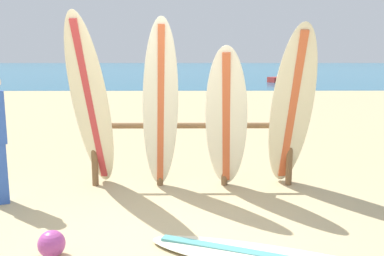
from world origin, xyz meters
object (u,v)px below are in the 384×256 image
(surfboard_leaning_far_left, at_px, (91,106))
(beach_ball, at_px, (52,244))
(small_boat_offshore, at_px, (288,78))
(surfboard_leaning_center_left, at_px, (226,121))
(surfboard_leaning_center, at_px, (292,110))
(surfboard_rack, at_px, (192,142))
(surfboard_leaning_left, at_px, (161,108))

(surfboard_leaning_far_left, xyz_separation_m, beach_ball, (0.01, -1.81, -1.06))
(small_boat_offshore, xyz_separation_m, beach_ball, (-8.32, -25.56, -0.13))
(surfboard_leaning_center_left, bearing_deg, surfboard_leaning_center, 7.84)
(surfboard_rack, height_order, surfboard_leaning_left, surfboard_leaning_left)
(surfboard_leaning_far_left, xyz_separation_m, surfboard_leaning_center, (2.66, 0.08, -0.06))
(surfboard_leaning_far_left, height_order, surfboard_leaning_left, surfboard_leaning_far_left)
(surfboard_leaning_far_left, bearing_deg, beach_ball, -89.82)
(beach_ball, bearing_deg, surfboard_leaning_far_left, 90.18)
(surfboard_rack, bearing_deg, surfboard_leaning_far_left, -165.86)
(surfboard_leaning_left, bearing_deg, beach_ball, -115.96)
(surfboard_rack, bearing_deg, small_boat_offshore, 73.37)
(surfboard_leaning_far_left, xyz_separation_m, small_boat_offshore, (8.32, 23.75, -0.93))
(surfboard_leaning_center, bearing_deg, surfboard_leaning_center_left, -172.16)
(surfboard_leaning_center, bearing_deg, small_boat_offshore, 76.54)
(small_boat_offshore, bearing_deg, surfboard_leaning_center_left, -105.40)
(surfboard_leaning_left, distance_m, surfboard_leaning_center, 1.75)
(surfboard_leaning_center_left, bearing_deg, beach_ball, -134.85)
(surfboard_rack, xyz_separation_m, small_boat_offshore, (6.99, 23.42, -0.38))
(surfboard_leaning_far_left, distance_m, beach_ball, 2.10)
(surfboard_leaning_far_left, xyz_separation_m, surfboard_leaning_left, (0.91, 0.04, -0.03))
(surfboard_leaning_left, bearing_deg, surfboard_rack, 35.26)
(surfboard_leaning_center, xyz_separation_m, small_boat_offshore, (5.67, 23.67, -0.87))
(surfboard_leaning_far_left, bearing_deg, surfboard_leaning_left, 2.27)
(small_boat_offshore, bearing_deg, surfboard_leaning_center, -103.46)
(surfboard_leaning_center_left, height_order, small_boat_offshore, surfboard_leaning_center_left)
(surfboard_leaning_left, relative_size, surfboard_leaning_center_left, 1.17)
(surfboard_rack, height_order, surfboard_leaning_far_left, surfboard_leaning_far_left)
(surfboard_leaning_center_left, distance_m, beach_ball, 2.65)
(surfboard_leaning_center, distance_m, small_boat_offshore, 24.35)
(surfboard_rack, relative_size, surfboard_leaning_center, 1.28)
(surfboard_leaning_center_left, xyz_separation_m, beach_ball, (-1.77, -1.77, -0.86))
(surfboard_leaning_center_left, height_order, beach_ball, surfboard_leaning_center_left)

